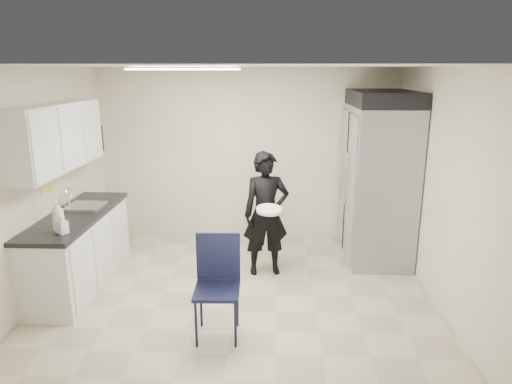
{
  "coord_description": "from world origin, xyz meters",
  "views": [
    {
      "loc": [
        0.42,
        -4.87,
        2.57
      ],
      "look_at": [
        0.2,
        0.2,
        1.2
      ],
      "focal_mm": 32.0,
      "sensor_mm": 36.0,
      "label": 1
    }
  ],
  "objects_px": {
    "commercial_fridge": "(377,184)",
    "folding_chair": "(217,291)",
    "lower_counter": "(79,251)",
    "man_tuxedo": "(266,214)"
  },
  "relations": [
    {
      "from": "commercial_fridge",
      "to": "folding_chair",
      "type": "bearing_deg",
      "value": -132.32
    },
    {
      "from": "lower_counter",
      "to": "man_tuxedo",
      "type": "bearing_deg",
      "value": 10.81
    },
    {
      "from": "commercial_fridge",
      "to": "folding_chair",
      "type": "distance_m",
      "value": 2.96
    },
    {
      "from": "folding_chair",
      "to": "man_tuxedo",
      "type": "relative_size",
      "value": 0.62
    },
    {
      "from": "commercial_fridge",
      "to": "lower_counter",
      "type": "bearing_deg",
      "value": -164.12
    },
    {
      "from": "lower_counter",
      "to": "commercial_fridge",
      "type": "xyz_separation_m",
      "value": [
        3.78,
        1.07,
        0.62
      ]
    },
    {
      "from": "commercial_fridge",
      "to": "man_tuxedo",
      "type": "relative_size",
      "value": 1.32
    },
    {
      "from": "folding_chair",
      "to": "man_tuxedo",
      "type": "distance_m",
      "value": 1.6
    },
    {
      "from": "lower_counter",
      "to": "man_tuxedo",
      "type": "height_order",
      "value": "man_tuxedo"
    },
    {
      "from": "lower_counter",
      "to": "commercial_fridge",
      "type": "relative_size",
      "value": 0.9
    }
  ]
}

